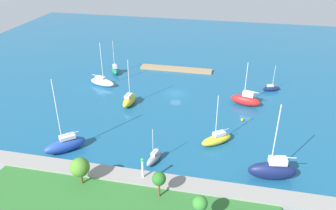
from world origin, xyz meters
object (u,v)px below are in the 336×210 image
Objects in this scene: pier_dock at (176,69)px; sailboat_green_lone_south at (115,70)px; sailboat_red_by_breakwater at (245,100)px; sailboat_yellow_outer_mooring at (217,139)px; sailboat_gray_along_channel at (154,158)px; sailboat_navy_inner_mooring at (272,170)px; sailboat_navy_mid_basin at (271,88)px; mooring_buoy_yellow at (242,120)px; park_tree_mideast at (159,179)px; harbor_beacon at (143,166)px; sailboat_blue_lone_north at (65,145)px; park_tree_east at (80,167)px; park_tree_center at (200,204)px; sailboat_white_far_south at (102,82)px; sailboat_yellow_far_north at (129,100)px.

sailboat_green_lone_south is at bearing 20.83° from pier_dock.
sailboat_yellow_outer_mooring is at bearing 88.47° from sailboat_red_by_breakwater.
sailboat_navy_inner_mooring is at bearing 105.54° from sailboat_gray_along_channel.
sailboat_navy_mid_basin is 18.53m from mooring_buoy_yellow.
sailboat_green_lone_south is at bearing -28.44° from mooring_buoy_yellow.
harbor_beacon is at bearing -43.40° from park_tree_mideast.
pier_dock reaches higher than mooring_buoy_yellow.
sailboat_yellow_outer_mooring is (-27.53, -8.40, -0.38)m from sailboat_blue_lone_north.
sailboat_navy_inner_mooring is (-17.09, -9.21, -2.69)m from park_tree_mideast.
pier_dock is 18.02m from sailboat_green_lone_south.
harbor_beacon is at bearing 78.49° from sailboat_red_by_breakwater.
park_tree_east is at bearing -1.08° from park_tree_mideast.
park_tree_mideast is 19.59m from sailboat_navy_inner_mooring.
pier_dock is 1.44× the size of sailboat_blue_lone_north.
sailboat_green_lone_south reaches higher than sailboat_navy_mid_basin.
sailboat_yellow_outer_mooring is at bearing -139.04° from park_tree_east.
harbor_beacon is 0.78× the size of park_tree_center.
park_tree_center is 0.49× the size of sailboat_green_lone_south.
sailboat_red_by_breakwater is at bearing 175.01° from sailboat_blue_lone_north.
sailboat_white_far_south is (31.49, -42.61, -3.63)m from park_tree_center.
pier_dock is 4.52× the size of park_tree_east.
pier_dock is 50.76m from harbor_beacon.
sailboat_blue_lone_north reaches higher than park_tree_center.
sailboat_gray_along_channel is at bearing 49.98° from mooring_buoy_yellow.
park_tree_center reaches higher than pier_dock.
sailboat_white_far_south is at bearing -43.67° from sailboat_navy_inner_mooring.
sailboat_yellow_outer_mooring reaches higher than pier_dock.
mooring_buoy_yellow is (-4.78, -9.99, -0.75)m from sailboat_yellow_outer_mooring.
sailboat_navy_mid_basin is 29.59m from sailboat_yellow_outer_mooring.
pier_dock is 53.90m from park_tree_east.
harbor_beacon is at bearing -161.67° from park_tree_east.
sailboat_green_lone_south is at bearing -127.10° from sailboat_blue_lone_north.
park_tree_east is 0.67× the size of sailboat_gray_along_channel.
sailboat_red_by_breakwater is (6.49, 9.40, 0.68)m from sailboat_navy_mid_basin.
sailboat_blue_lone_north reaches higher than park_tree_east.
mooring_buoy_yellow is (-15.50, -24.24, -3.32)m from harbor_beacon.
sailboat_yellow_far_north reaches higher than harbor_beacon.
pier_dock is at bearing -81.77° from park_tree_mideast.
park_tree_center is 0.32× the size of sailboat_blue_lone_north.
park_tree_mideast is 0.46× the size of sailboat_green_lone_south.
pier_dock is 25.01m from sailboat_yellow_far_north.
park_tree_east is 37.04m from mooring_buoy_yellow.
sailboat_red_by_breakwater is at bearing -145.66° from sailboat_yellow_outer_mooring.
pier_dock is 2.20× the size of sailboat_green_lone_south.
park_tree_east is 12.72m from park_tree_mideast.
harbor_beacon is at bearing 176.23° from sailboat_green_lone_south.
sailboat_red_by_breakwater is 0.90× the size of sailboat_white_far_south.
sailboat_yellow_far_north is at bearing -64.08° from park_tree_mideast.
sailboat_navy_inner_mooring is (-29.80, -8.97, -2.50)m from park_tree_east.
park_tree_east is at bearing -143.97° from sailboat_navy_mid_basin.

